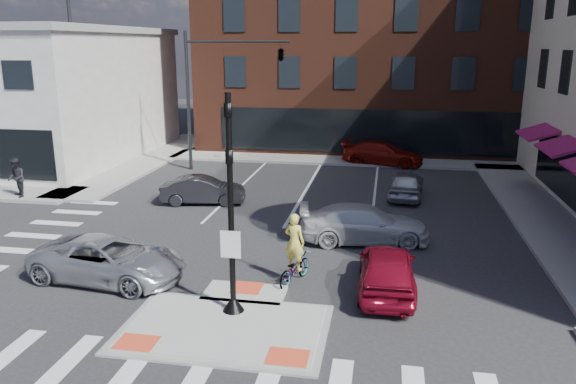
% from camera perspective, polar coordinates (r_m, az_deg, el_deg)
% --- Properties ---
extents(ground, '(120.00, 120.00, 0.00)m').
position_cam_1_polar(ground, '(15.68, -5.94, -12.90)').
color(ground, '#28282B').
rests_on(ground, ground).
extents(refuge_island, '(5.40, 4.65, 0.13)m').
position_cam_1_polar(refuge_island, '(15.44, -6.22, -13.17)').
color(refuge_island, gray).
rests_on(refuge_island, ground).
extents(sidewalk_nw, '(23.50, 20.50, 0.15)m').
position_cam_1_polar(sidewalk_nw, '(36.05, -25.30, 1.87)').
color(sidewalk_nw, gray).
rests_on(sidewalk_nw, ground).
extents(sidewalk_e, '(3.00, 24.00, 0.15)m').
position_cam_1_polar(sidewalk_e, '(25.33, 25.30, -3.16)').
color(sidewalk_e, gray).
rests_on(sidewalk_e, ground).
extents(sidewalk_n, '(26.00, 3.00, 0.15)m').
position_cam_1_polar(sidewalk_n, '(36.05, 8.36, 3.15)').
color(sidewalk_n, gray).
rests_on(sidewalk_n, ground).
extents(building_n, '(24.40, 18.40, 15.50)m').
position_cam_1_polar(building_n, '(45.31, 9.20, 15.31)').
color(building_n, '#522619').
rests_on(building_n, ground).
extents(building_far_left, '(10.00, 12.00, 10.00)m').
position_cam_1_polar(building_far_left, '(65.83, 3.23, 12.82)').
color(building_far_left, slate).
rests_on(building_far_left, ground).
extents(building_far_right, '(12.00, 12.00, 12.00)m').
position_cam_1_polar(building_far_right, '(67.51, 14.78, 13.27)').
color(building_far_right, brown).
rests_on(building_far_right, ground).
extents(signal_pole, '(0.60, 0.60, 5.98)m').
position_cam_1_polar(signal_pole, '(15.09, -5.77, -4.27)').
color(signal_pole, black).
rests_on(signal_pole, refuge_island).
extents(mast_arm_signal, '(6.10, 2.24, 8.00)m').
position_cam_1_polar(mast_arm_signal, '(32.20, -3.36, 12.90)').
color(mast_arm_signal, black).
rests_on(mast_arm_signal, ground).
extents(silver_suv, '(5.16, 2.82, 1.37)m').
position_cam_1_polar(silver_suv, '(18.70, -17.74, -6.55)').
color(silver_suv, silver).
rests_on(silver_suv, ground).
extents(red_sedan, '(1.79, 4.25, 1.43)m').
position_cam_1_polar(red_sedan, '(17.28, 10.03, -7.71)').
color(red_sedan, maroon).
rests_on(red_sedan, ground).
extents(white_pickup, '(5.10, 2.65, 1.41)m').
position_cam_1_polar(white_pickup, '(21.35, 7.74, -3.23)').
color(white_pickup, silver).
rests_on(white_pickup, ground).
extents(bg_car_dark, '(4.08, 2.06, 1.28)m').
position_cam_1_polar(bg_car_dark, '(26.56, -8.64, 0.19)').
color(bg_car_dark, '#242428').
rests_on(bg_car_dark, ground).
extents(bg_car_silver, '(1.91, 4.10, 1.36)m').
position_cam_1_polar(bg_car_silver, '(27.91, 11.92, 0.83)').
color(bg_car_silver, '#B1B4B8').
rests_on(bg_car_silver, ground).
extents(bg_car_red, '(5.21, 2.81, 1.43)m').
position_cam_1_polar(bg_car_red, '(35.24, 9.57, 3.89)').
color(bg_car_red, maroon).
rests_on(bg_car_red, ground).
extents(cyclist, '(1.19, 1.92, 2.28)m').
position_cam_1_polar(cyclist, '(17.58, 0.65, -6.91)').
color(cyclist, '#3F3F44').
rests_on(cyclist, ground).
extents(pedestrian_a, '(1.16, 1.14, 1.88)m').
position_cam_1_polar(pedestrian_a, '(29.69, -25.89, 1.30)').
color(pedestrian_a, black).
rests_on(pedestrian_a, sidewalk_nw).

